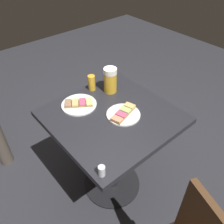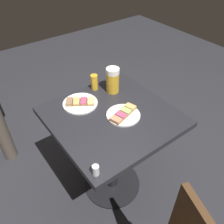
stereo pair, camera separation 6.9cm
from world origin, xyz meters
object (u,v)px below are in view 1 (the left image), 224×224
at_px(beer_mug, 110,80).
at_px(salt_shaker, 102,171).
at_px(plate_near, 123,114).
at_px(plate_far, 79,104).
at_px(beer_glass_small, 92,83).

bearing_deg(beer_mug, salt_shaker, -43.59).
relative_size(plate_near, plate_far, 0.92).
distance_m(plate_far, beer_mug, 0.27).
bearing_deg(plate_near, beer_mug, 156.45).
bearing_deg(plate_far, plate_near, 30.13).
bearing_deg(beer_glass_small, salt_shaker, -33.17).
bearing_deg(salt_shaker, beer_mug, 136.41).
distance_m(plate_near, salt_shaker, 0.44).
bearing_deg(beer_mug, beer_glass_small, -137.46).
height_order(plate_far, beer_glass_small, beer_glass_small).
xyz_separation_m(plate_near, salt_shaker, (0.25, -0.36, 0.02)).
relative_size(plate_near, salt_shaker, 3.65).
xyz_separation_m(plate_near, beer_mug, (-0.25, 0.11, 0.08)).
height_order(beer_mug, beer_glass_small, beer_mug).
xyz_separation_m(plate_far, salt_shaker, (0.50, -0.22, 0.02)).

